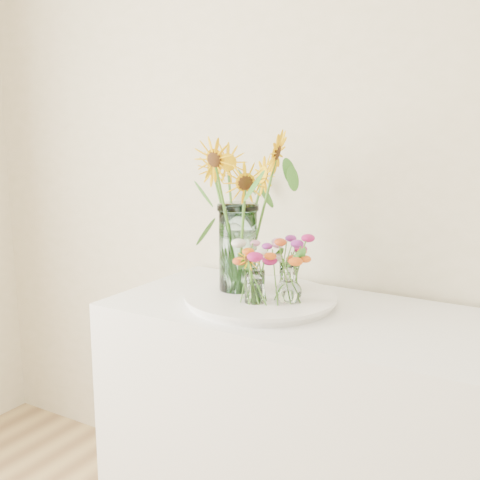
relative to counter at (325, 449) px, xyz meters
The scene contains 10 objects.
counter is the anchor object (origin of this frame).
tray 0.52m from the counter, behind, with size 0.46×0.46×0.03m, color white.
mason_jar 0.70m from the counter, behind, with size 0.12×0.12×0.29m, color #A7D2D1.
sunflower_bouquet 0.80m from the counter, behind, with size 0.51×0.51×0.52m, color #F7B805, non-canonical shape.
small_vase_a 0.57m from the counter, 154.70° to the right, with size 0.06×0.06×0.11m, color white.
wildflower_posy_a 0.62m from the counter, 154.70° to the right, with size 0.20×0.20×0.20m, color #E45C13, non-canonical shape.
small_vase_b 0.55m from the counter, 164.41° to the right, with size 0.08×0.08×0.12m, color white, non-canonical shape.
wildflower_posy_b 0.59m from the counter, 164.41° to the right, with size 0.22×0.22×0.21m, color #E45C13, non-canonical shape.
small_vase_c 0.56m from the counter, 159.65° to the left, with size 0.06×0.06×0.10m, color white.
wildflower_posy_c 0.60m from the counter, 159.65° to the left, with size 0.19×0.19×0.19m, color #E45C13, non-canonical shape.
Camera 1 is at (0.51, 0.29, 1.48)m, focal length 45.00 mm.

